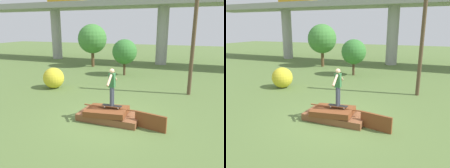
# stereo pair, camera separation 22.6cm
# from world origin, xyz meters

# --- Properties ---
(ground_plane) EXTENTS (80.00, 80.00, 0.00)m
(ground_plane) POSITION_xyz_m (0.00, 0.00, 0.00)
(ground_plane) COLOR #567038
(scrap_pile) EXTENTS (2.47, 1.24, 0.55)m
(scrap_pile) POSITION_xyz_m (-0.02, -0.02, 0.22)
(scrap_pile) COLOR brown
(scrap_pile) RESTS_ON ground_plane
(scrap_plank_loose) EXTENTS (1.19, 0.33, 0.60)m
(scrap_plank_loose) POSITION_xyz_m (1.70, -0.29, 0.30)
(scrap_plank_loose) COLOR brown
(scrap_plank_loose) RESTS_ON ground_plane
(skateboard) EXTENTS (0.80, 0.22, 0.09)m
(skateboard) POSITION_xyz_m (0.13, -0.03, 0.62)
(skateboard) COLOR black
(skateboard) RESTS_ON scrap_pile
(skater) EXTENTS (0.23, 1.09, 1.46)m
(skater) POSITION_xyz_m (0.13, -0.03, 1.47)
(skater) COLOR #383D4C
(skater) RESTS_ON skateboard
(highway_overpass) EXTENTS (44.00, 4.03, 6.15)m
(highway_overpass) POSITION_xyz_m (0.00, 14.53, 5.36)
(highway_overpass) COLOR #9E9E99
(highway_overpass) RESTS_ON ground_plane
(utility_pole) EXTENTS (1.30, 0.20, 6.20)m
(utility_pole) POSITION_xyz_m (2.91, 4.71, 3.22)
(utility_pole) COLOR brown
(utility_pole) RESTS_ON ground_plane
(tree_behind_left) EXTENTS (2.65, 2.65, 3.91)m
(tree_behind_left) POSITION_xyz_m (-5.84, 10.97, 2.57)
(tree_behind_left) COLOR brown
(tree_behind_left) RESTS_ON ground_plane
(tree_behind_right) EXTENTS (1.88, 1.88, 2.75)m
(tree_behind_right) POSITION_xyz_m (-1.93, 8.34, 1.80)
(tree_behind_right) COLOR #4C3823
(tree_behind_right) RESTS_ON ground_plane
(bush_yellow_flowering) EXTENTS (1.25, 1.25, 1.25)m
(bush_yellow_flowering) POSITION_xyz_m (-4.86, 3.28, 0.63)
(bush_yellow_flowering) COLOR gold
(bush_yellow_flowering) RESTS_ON ground_plane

